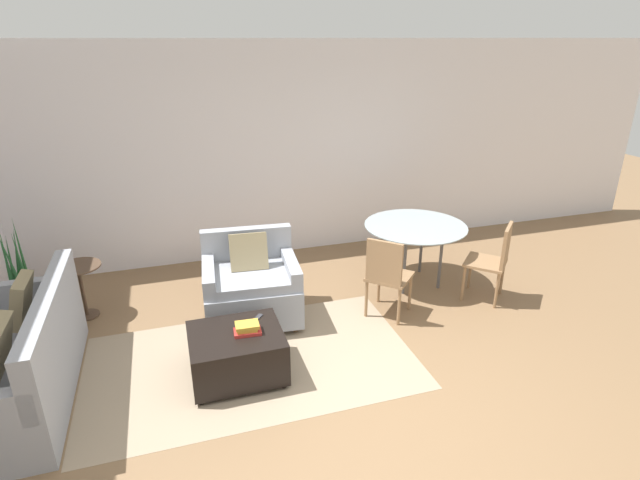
{
  "coord_description": "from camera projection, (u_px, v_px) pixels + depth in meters",
  "views": [
    {
      "loc": [
        -1.22,
        -2.83,
        2.76
      ],
      "look_at": [
        0.26,
        1.88,
        0.75
      ],
      "focal_mm": 28.0,
      "sensor_mm": 36.0,
      "label": 1
    }
  ],
  "objects": [
    {
      "name": "dining_table",
      "position": [
        415.0,
        231.0,
        5.81
      ],
      "size": [
        1.19,
        1.19,
        0.74
      ],
      "color": "#99A8AD",
      "rests_on": "ground_plane"
    },
    {
      "name": "ground_plane",
      "position": [
        361.0,
        420.0,
        3.88
      ],
      "size": [
        20.0,
        20.0,
        0.0
      ],
      "primitive_type": "plane",
      "color": "brown"
    },
    {
      "name": "wall_back",
      "position": [
        265.0,
        153.0,
        6.4
      ],
      "size": [
        12.0,
        0.06,
        2.75
      ],
      "color": "white",
      "rests_on": "ground_plane"
    },
    {
      "name": "armchair",
      "position": [
        251.0,
        286.0,
        5.17
      ],
      "size": [
        1.02,
        0.91,
        0.92
      ],
      "color": "#999EA8",
      "rests_on": "ground_plane"
    },
    {
      "name": "area_rug",
      "position": [
        252.0,
        362.0,
        4.57
      ],
      "size": [
        2.94,
        1.71,
        0.01
      ],
      "color": "gray",
      "rests_on": "ground_plane"
    },
    {
      "name": "dining_chair_near_left",
      "position": [
        387.0,
        273.0,
        5.12
      ],
      "size": [
        0.59,
        0.59,
        0.9
      ],
      "color": "#93704C",
      "rests_on": "ground_plane"
    },
    {
      "name": "side_table",
      "position": [
        81.0,
        281.0,
        5.17
      ],
      "size": [
        0.45,
        0.45,
        0.59
      ],
      "color": "#4C3828",
      "rests_on": "ground_plane"
    },
    {
      "name": "tv_remote_primary",
      "position": [
        257.0,
        318.0,
        4.45
      ],
      "size": [
        0.13,
        0.14,
        0.01
      ],
      "color": "#333338",
      "rests_on": "ottoman"
    },
    {
      "name": "couch",
      "position": [
        16.0,
        366.0,
        4.01
      ],
      "size": [
        0.92,
        1.84,
        0.91
      ],
      "color": "#999EA8",
      "rests_on": "ground_plane"
    },
    {
      "name": "dining_chair_near_right",
      "position": [
        495.0,
        257.0,
        5.48
      ],
      "size": [
        0.59,
        0.59,
        0.9
      ],
      "color": "#93704C",
      "rests_on": "ground_plane"
    },
    {
      "name": "ottoman",
      "position": [
        237.0,
        353.0,
        4.3
      ],
      "size": [
        0.79,
        0.66,
        0.43
      ],
      "color": "black",
      "rests_on": "ground_plane"
    },
    {
      "name": "potted_plant",
      "position": [
        24.0,
        299.0,
        5.16
      ],
      "size": [
        0.42,
        0.42,
        1.15
      ],
      "color": "brown",
      "rests_on": "ground_plane"
    },
    {
      "name": "book_stack",
      "position": [
        247.0,
        328.0,
        4.22
      ],
      "size": [
        0.24,
        0.17,
        0.09
      ],
      "color": "#B72D28",
      "rests_on": "ottoman"
    }
  ]
}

